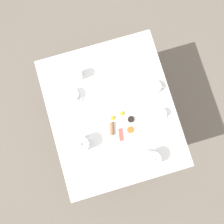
# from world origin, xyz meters

# --- Properties ---
(ground_plane) EXTENTS (8.00, 8.00, 0.00)m
(ground_plane) POSITION_xyz_m (0.00, 0.00, 0.00)
(ground_plane) COLOR #70665B
(table) EXTENTS (1.06, 0.90, 0.75)m
(table) POSITION_xyz_m (0.00, 0.00, 0.68)
(table) COLOR white
(table) RESTS_ON ground_plane
(breakfast_plate) EXTENTS (0.29, 0.29, 0.04)m
(breakfast_plate) POSITION_xyz_m (0.10, 0.04, 0.76)
(breakfast_plate) COLOR white
(breakfast_plate) RESTS_ON table
(teapot_near) EXTENTS (0.14, 0.16, 0.13)m
(teapot_near) POSITION_xyz_m (0.39, 0.17, 0.81)
(teapot_near) COLOR white
(teapot_near) RESTS_ON table
(teapot_far) EXTENTS (0.11, 0.19, 0.13)m
(teapot_far) POSITION_xyz_m (0.16, -0.27, 0.81)
(teapot_far) COLOR white
(teapot_far) RESTS_ON table
(teacup_with_saucer_left) EXTENTS (0.15, 0.15, 0.06)m
(teacup_with_saucer_left) POSITION_xyz_m (-0.09, 0.35, 0.78)
(teacup_with_saucer_left) COLOR white
(teacup_with_saucer_left) RESTS_ON table
(teacup_with_saucer_right) EXTENTS (0.15, 0.15, 0.06)m
(teacup_with_saucer_right) POSITION_xyz_m (-0.20, -0.23, 0.78)
(teacup_with_saucer_right) COLOR white
(teacup_with_saucer_right) RESTS_ON table
(water_glass_tall) EXTENTS (0.07, 0.07, 0.10)m
(water_glass_tall) POSITION_xyz_m (-0.33, -0.16, 0.81)
(water_glass_tall) COLOR white
(water_glass_tall) RESTS_ON table
(creamer_jug) EXTENTS (0.09, 0.07, 0.06)m
(creamer_jug) POSITION_xyz_m (0.11, 0.33, 0.79)
(creamer_jug) COLOR white
(creamer_jug) RESTS_ON table
(napkin_folded) EXTENTS (0.15, 0.11, 0.01)m
(napkin_folded) POSITION_xyz_m (0.40, -0.19, 0.76)
(napkin_folded) COLOR white
(napkin_folded) RESTS_ON table
(fork_by_plate) EXTENTS (0.07, 0.16, 0.00)m
(fork_by_plate) POSITION_xyz_m (-0.22, 0.19, 0.76)
(fork_by_plate) COLOR silver
(fork_by_plate) RESTS_ON table
(knife_by_plate) EXTENTS (0.11, 0.20, 0.00)m
(knife_by_plate) POSITION_xyz_m (-0.32, 0.01, 0.76)
(knife_by_plate) COLOR silver
(knife_by_plate) RESTS_ON table
(spoon_for_tea) EXTENTS (0.17, 0.04, 0.00)m
(spoon_for_tea) POSITION_xyz_m (-0.41, 0.30, 0.76)
(spoon_for_tea) COLOR silver
(spoon_for_tea) RESTS_ON table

